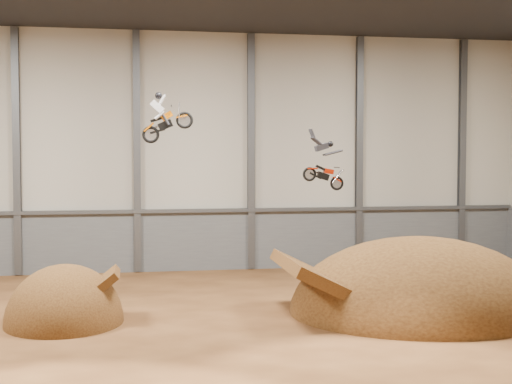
# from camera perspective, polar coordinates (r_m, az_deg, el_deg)

# --- Properties ---
(floor) EXTENTS (40.00, 40.00, 0.00)m
(floor) POSITION_cam_1_polar(r_m,az_deg,el_deg) (27.94, -2.32, -11.15)
(floor) COLOR #472813
(floor) RESTS_ON ground
(back_wall) EXTENTS (40.00, 0.10, 14.00)m
(back_wall) POSITION_cam_1_polar(r_m,az_deg,el_deg) (42.02, -4.95, 3.22)
(back_wall) COLOR #B7B1A2
(back_wall) RESTS_ON ground
(lower_band_back) EXTENTS (39.80, 0.18, 3.50)m
(lower_band_back) POSITION_cam_1_polar(r_m,az_deg,el_deg) (42.22, -4.90, -3.92)
(lower_band_back) COLOR #5A5D62
(lower_band_back) RESTS_ON ground
(steel_rail) EXTENTS (39.80, 0.35, 0.20)m
(steel_rail) POSITION_cam_1_polar(r_m,az_deg,el_deg) (41.90, -4.90, -1.50)
(steel_rail) COLOR #47494F
(steel_rail) RESTS_ON lower_band_back
(steel_column_1) EXTENTS (0.40, 0.36, 13.90)m
(steel_column_1) POSITION_cam_1_polar(r_m,az_deg,el_deg) (42.19, -18.61, 3.08)
(steel_column_1) COLOR #47494F
(steel_column_1) RESTS_ON ground
(steel_column_2) EXTENTS (0.40, 0.36, 13.90)m
(steel_column_2) POSITION_cam_1_polar(r_m,az_deg,el_deg) (41.68, -9.50, 3.20)
(steel_column_2) COLOR #47494F
(steel_column_2) RESTS_ON ground
(steel_column_3) EXTENTS (0.40, 0.36, 13.90)m
(steel_column_3) POSITION_cam_1_polar(r_m,az_deg,el_deg) (42.22, -0.40, 3.23)
(steel_column_3) COLOR #47494F
(steel_column_3) RESTS_ON ground
(steel_column_4) EXTENTS (0.40, 0.36, 13.90)m
(steel_column_4) POSITION_cam_1_polar(r_m,az_deg,el_deg) (43.79, 8.25, 3.19)
(steel_column_4) COLOR #47494F
(steel_column_4) RESTS_ON ground
(steel_column_5) EXTENTS (0.40, 0.36, 13.90)m
(steel_column_5) POSITION_cam_1_polar(r_m,az_deg,el_deg) (46.27, 16.15, 3.10)
(steel_column_5) COLOR #47494F
(steel_column_5) RESTS_ON ground
(takeoff_ramp) EXTENTS (4.76, 5.49, 4.76)m
(takeoff_ramp) POSITION_cam_1_polar(r_m,az_deg,el_deg) (30.45, -15.06, -10.06)
(takeoff_ramp) COLOR #3C230F
(takeoff_ramp) RESTS_ON ground
(landing_ramp) EXTENTS (11.34, 10.03, 6.54)m
(landing_ramp) POSITION_cam_1_polar(r_m,az_deg,el_deg) (32.19, 12.93, -9.32)
(landing_ramp) COLOR #3C230F
(landing_ramp) RESTS_ON ground
(fmx_rider_a) EXTENTS (2.99, 1.05, 2.83)m
(fmx_rider_a) POSITION_cam_1_polar(r_m,az_deg,el_deg) (31.23, -6.82, 6.46)
(fmx_rider_a) COLOR #D16103
(fmx_rider_b) EXTENTS (3.22, 1.01, 2.93)m
(fmx_rider_b) POSITION_cam_1_polar(r_m,az_deg,el_deg) (31.57, 5.25, 2.55)
(fmx_rider_b) COLOR #B81C01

